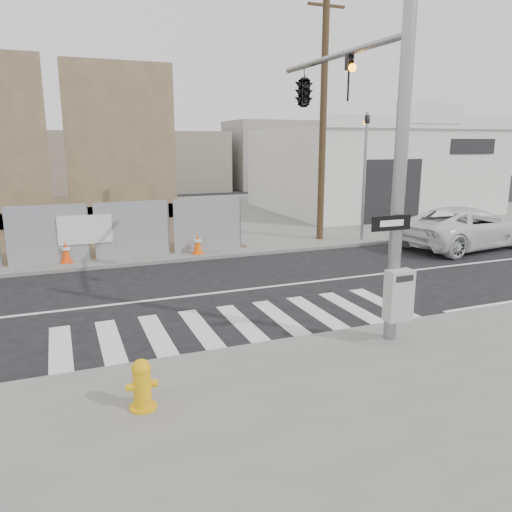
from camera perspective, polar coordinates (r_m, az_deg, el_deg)
name	(u,v)px	position (r m, az deg, el deg)	size (l,w,h in m)	color
ground	(211,294)	(14.14, -5.17, -4.30)	(100.00, 100.00, 0.00)	black
sidewalk_far	(136,220)	(27.54, -13.61, 3.98)	(50.00, 20.00, 0.12)	slate
signal_pole	(331,116)	(12.61, 8.54, 15.54)	(0.96, 5.87, 7.00)	gray
far_signal_pole	(365,159)	(21.17, 12.36, 10.77)	(0.16, 0.20, 5.60)	gray
concrete_wall_right	(122,157)	(27.25, -15.06, 10.83)	(5.50, 1.30, 8.00)	brown
auto_shop	(370,169)	(31.49, 12.88, 9.64)	(12.00, 10.20, 5.95)	silver
utility_pole_right	(323,116)	(21.16, 7.69, 15.61)	(1.60, 0.28, 10.00)	#473821
fire_hydrant	(142,384)	(8.14, -12.89, -14.10)	(0.54, 0.54, 0.81)	#E6A80C
suv	(466,227)	(21.73, 22.92, 3.04)	(2.74, 5.94, 1.65)	white
traffic_cone_c	(66,252)	(18.27, -20.90, 0.43)	(0.39, 0.39, 0.76)	#F8480D
traffic_cone_d	(198,244)	(18.56, -6.69, 1.39)	(0.42, 0.42, 0.76)	#F45D0C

